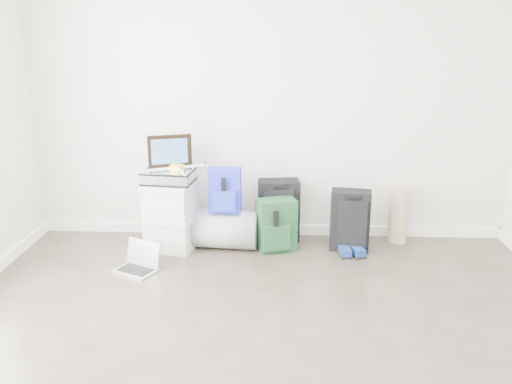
{
  "coord_description": "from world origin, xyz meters",
  "views": [
    {
      "loc": [
        0.1,
        -2.54,
        1.94
      ],
      "look_at": [
        -0.11,
        1.9,
        0.61
      ],
      "focal_mm": 38.0,
      "sensor_mm": 36.0,
      "label": 1
    }
  ],
  "objects_px": {
    "boxes_stack": "(171,216)",
    "laptop": "(139,263)",
    "large_suitcase": "(279,210)",
    "duffel_bag": "(226,229)",
    "briefcase": "(169,176)",
    "carry_on": "(350,220)"
  },
  "relations": [
    {
      "from": "boxes_stack",
      "to": "laptop",
      "type": "xyz_separation_m",
      "value": [
        -0.19,
        -0.49,
        -0.26
      ]
    },
    {
      "from": "laptop",
      "to": "large_suitcase",
      "type": "bearing_deg",
      "value": 58.05
    },
    {
      "from": "boxes_stack",
      "to": "duffel_bag",
      "type": "distance_m",
      "value": 0.52
    },
    {
      "from": "boxes_stack",
      "to": "briefcase",
      "type": "height_order",
      "value": "briefcase"
    },
    {
      "from": "carry_on",
      "to": "laptop",
      "type": "height_order",
      "value": "carry_on"
    },
    {
      "from": "briefcase",
      "to": "large_suitcase",
      "type": "height_order",
      "value": "briefcase"
    },
    {
      "from": "carry_on",
      "to": "laptop",
      "type": "relative_size",
      "value": 1.38
    },
    {
      "from": "duffel_bag",
      "to": "carry_on",
      "type": "distance_m",
      "value": 1.14
    },
    {
      "from": "briefcase",
      "to": "duffel_bag",
      "type": "xyz_separation_m",
      "value": [
        0.5,
        0.04,
        -0.51
      ]
    },
    {
      "from": "duffel_bag",
      "to": "large_suitcase",
      "type": "distance_m",
      "value": 0.55
    },
    {
      "from": "briefcase",
      "to": "large_suitcase",
      "type": "xyz_separation_m",
      "value": [
        0.99,
        0.26,
        -0.39
      ]
    },
    {
      "from": "boxes_stack",
      "to": "laptop",
      "type": "height_order",
      "value": "boxes_stack"
    },
    {
      "from": "large_suitcase",
      "to": "laptop",
      "type": "distance_m",
      "value": 1.41
    },
    {
      "from": "duffel_bag",
      "to": "laptop",
      "type": "distance_m",
      "value": 0.87
    },
    {
      "from": "duffel_bag",
      "to": "laptop",
      "type": "bearing_deg",
      "value": -136.8
    },
    {
      "from": "large_suitcase",
      "to": "laptop",
      "type": "relative_size",
      "value": 1.46
    },
    {
      "from": "carry_on",
      "to": "boxes_stack",
      "type": "bearing_deg",
      "value": -170.17
    },
    {
      "from": "laptop",
      "to": "briefcase",
      "type": "bearing_deg",
      "value": 94.59
    },
    {
      "from": "briefcase",
      "to": "laptop",
      "type": "relative_size",
      "value": 1.06
    },
    {
      "from": "briefcase",
      "to": "boxes_stack",
      "type": "bearing_deg",
      "value": -173.44
    },
    {
      "from": "boxes_stack",
      "to": "duffel_bag",
      "type": "relative_size",
      "value": 1.08
    },
    {
      "from": "duffel_bag",
      "to": "briefcase",
      "type": "bearing_deg",
      "value": -169.89
    }
  ]
}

